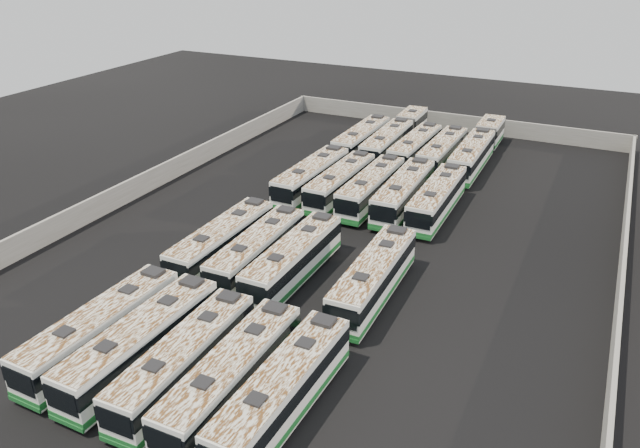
# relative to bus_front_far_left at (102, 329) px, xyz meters

# --- Properties ---
(ground) EXTENTS (140.00, 140.00, 0.00)m
(ground) POSITION_rel_bus_front_far_left_xyz_m (6.99, 21.41, -1.76)
(ground) COLOR black
(ground) RESTS_ON ground
(perimeter_wall) EXTENTS (45.20, 73.20, 2.20)m
(perimeter_wall) POSITION_rel_bus_front_far_left_xyz_m (6.99, 21.41, -0.66)
(perimeter_wall) COLOR slate
(perimeter_wall) RESTS_ON ground
(bus_front_far_left) EXTENTS (2.89, 12.29, 3.45)m
(bus_front_far_left) POSITION_rel_bus_front_far_left_xyz_m (0.00, 0.00, 0.00)
(bus_front_far_left) COLOR silver
(bus_front_far_left) RESTS_ON ground
(bus_front_left) EXTENTS (2.86, 12.42, 3.49)m
(bus_front_left) POSITION_rel_bus_front_far_left_xyz_m (3.22, -0.04, 0.02)
(bus_front_left) COLOR silver
(bus_front_left) RESTS_ON ground
(bus_front_center) EXTENTS (2.78, 11.99, 3.36)m
(bus_front_center) POSITION_rel_bus_front_far_left_xyz_m (6.57, -0.21, -0.04)
(bus_front_center) COLOR silver
(bus_front_center) RESTS_ON ground
(bus_front_right) EXTENTS (2.62, 12.11, 3.41)m
(bus_front_right) POSITION_rel_bus_front_far_left_xyz_m (9.84, -0.19, -0.02)
(bus_front_right) COLOR silver
(bus_front_right) RESTS_ON ground
(bus_front_far_right) EXTENTS (2.79, 12.13, 3.41)m
(bus_front_far_right) POSITION_rel_bus_front_far_left_xyz_m (13.05, -0.09, -0.02)
(bus_front_far_right) COLOR silver
(bus_front_far_right) RESTS_ON ground
(bus_midfront_far_left) EXTENTS (2.62, 12.15, 3.42)m
(bus_midfront_far_left) POSITION_rel_bus_front_far_left_xyz_m (-0.01, 13.53, -0.01)
(bus_midfront_far_left) COLOR silver
(bus_midfront_far_left) RESTS_ON ground
(bus_midfront_left) EXTENTS (2.79, 11.95, 3.35)m
(bus_midfront_left) POSITION_rel_bus_front_far_left_xyz_m (3.32, 13.45, -0.05)
(bus_midfront_left) COLOR silver
(bus_midfront_left) RESTS_ON ground
(bus_midfront_center) EXTENTS (2.61, 12.10, 3.41)m
(bus_midfront_center) POSITION_rel_bus_front_far_left_xyz_m (6.58, 13.34, -0.02)
(bus_midfront_center) COLOR silver
(bus_midfront_center) RESTS_ON ground
(bus_midfront_far_right) EXTENTS (2.85, 12.32, 3.46)m
(bus_midfront_far_right) POSITION_rel_bus_front_far_left_xyz_m (13.09, 13.43, 0.01)
(bus_midfront_far_right) COLOR silver
(bus_midfront_far_right) RESTS_ON ground
(bus_midback_far_left) EXTENTS (2.86, 12.42, 3.49)m
(bus_midback_far_left) POSITION_rel_bus_front_far_left_xyz_m (0.08, 29.52, 0.02)
(bus_midback_far_left) COLOR silver
(bus_midback_far_left) RESTS_ON ground
(bus_midback_left) EXTENTS (2.70, 11.93, 3.35)m
(bus_midback_left) POSITION_rel_bus_front_far_left_xyz_m (3.28, 29.55, -0.05)
(bus_midback_left) COLOR silver
(bus_midback_left) RESTS_ON ground
(bus_midback_center) EXTENTS (2.63, 12.13, 3.42)m
(bus_midback_center) POSITION_rel_bus_front_far_left_xyz_m (6.57, 29.49, -0.02)
(bus_midback_center) COLOR silver
(bus_midback_center) RESTS_ON ground
(bus_midback_right) EXTENTS (2.89, 12.43, 3.49)m
(bus_midback_right) POSITION_rel_bus_front_far_left_xyz_m (9.84, 29.61, 0.02)
(bus_midback_right) COLOR silver
(bus_midback_right) RESTS_ON ground
(bus_midback_far_right) EXTENTS (2.68, 12.16, 3.42)m
(bus_midback_far_right) POSITION_rel_bus_front_far_left_xyz_m (13.11, 29.62, -0.01)
(bus_midback_far_right) COLOR silver
(bus_midback_far_right) RESTS_ON ground
(bus_back_far_left) EXTENTS (2.63, 12.28, 3.46)m
(bus_back_far_left) POSITION_rel_bus_front_far_left_xyz_m (-0.02, 43.13, 0.01)
(bus_back_far_left) COLOR silver
(bus_back_far_left) RESTS_ON ground
(bus_back_left) EXTENTS (3.02, 19.05, 3.45)m
(bus_back_left) POSITION_rel_bus_front_far_left_xyz_m (3.15, 46.30, -0.00)
(bus_back_left) COLOR silver
(bus_back_left) RESTS_ON ground
(bus_back_center) EXTENTS (2.83, 11.99, 3.36)m
(bus_back_center) POSITION_rel_bus_front_far_left_xyz_m (6.64, 43.05, -0.04)
(bus_back_center) COLOR silver
(bus_back_center) RESTS_ON ground
(bus_back_right) EXTENTS (2.71, 11.99, 3.37)m
(bus_back_right) POSITION_rel_bus_front_far_left_xyz_m (9.84, 43.06, -0.04)
(bus_back_right) COLOR silver
(bus_back_right) RESTS_ON ground
(bus_back_far_right) EXTENTS (2.82, 19.19, 3.48)m
(bus_back_far_right) POSITION_rel_bus_front_far_left_xyz_m (13.16, 46.24, 0.01)
(bus_back_far_right) COLOR silver
(bus_back_far_right) RESTS_ON ground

